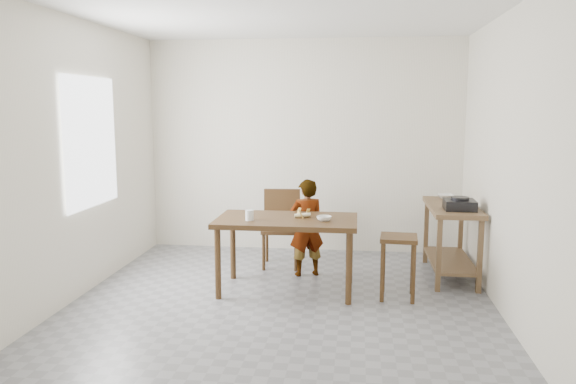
# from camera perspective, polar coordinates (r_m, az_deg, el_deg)

# --- Properties ---
(floor) EXTENTS (4.00, 4.00, 0.04)m
(floor) POSITION_cam_1_polar(r_m,az_deg,el_deg) (5.53, -0.52, -11.14)
(floor) COLOR slate
(floor) RESTS_ON ground
(ceiling) EXTENTS (4.00, 4.00, 0.04)m
(ceiling) POSITION_cam_1_polar(r_m,az_deg,el_deg) (5.28, -0.57, 18.12)
(ceiling) COLOR white
(ceiling) RESTS_ON wall_back
(wall_back) EXTENTS (4.00, 0.04, 2.70)m
(wall_back) POSITION_cam_1_polar(r_m,az_deg,el_deg) (7.23, 1.60, 4.66)
(wall_back) COLOR silver
(wall_back) RESTS_ON ground
(wall_front) EXTENTS (4.00, 0.04, 2.70)m
(wall_front) POSITION_cam_1_polar(r_m,az_deg,el_deg) (3.25, -5.30, -0.26)
(wall_front) COLOR silver
(wall_front) RESTS_ON ground
(wall_left) EXTENTS (0.04, 4.00, 2.70)m
(wall_left) POSITION_cam_1_polar(r_m,az_deg,el_deg) (5.85, -20.59, 3.18)
(wall_left) COLOR silver
(wall_left) RESTS_ON ground
(wall_right) EXTENTS (0.04, 4.00, 2.70)m
(wall_right) POSITION_cam_1_polar(r_m,az_deg,el_deg) (5.35, 21.46, 2.67)
(wall_right) COLOR silver
(wall_right) RESTS_ON ground
(window_pane) EXTENTS (0.02, 1.10, 1.30)m
(window_pane) POSITION_cam_1_polar(r_m,az_deg,el_deg) (5.99, -19.36, 4.80)
(window_pane) COLOR silver
(window_pane) RESTS_ON wall_left
(dining_table) EXTENTS (1.40, 0.80, 0.75)m
(dining_table) POSITION_cam_1_polar(r_m,az_deg,el_deg) (5.70, -0.13, -6.38)
(dining_table) COLOR #402914
(dining_table) RESTS_ON floor
(prep_counter) EXTENTS (0.50, 1.20, 0.80)m
(prep_counter) POSITION_cam_1_polar(r_m,az_deg,el_deg) (6.41, 16.20, -4.80)
(prep_counter) COLOR brown
(prep_counter) RESTS_ON floor
(child) EXTENTS (0.46, 0.38, 1.08)m
(child) POSITION_cam_1_polar(r_m,az_deg,el_deg) (6.18, 1.88, -3.63)
(child) COLOR white
(child) RESTS_ON floor
(dining_chair) EXTENTS (0.45, 0.45, 0.89)m
(dining_chair) POSITION_cam_1_polar(r_m,az_deg,el_deg) (6.54, -0.73, -3.79)
(dining_chair) COLOR #402914
(dining_chair) RESTS_ON floor
(stool) EXTENTS (0.37, 0.37, 0.62)m
(stool) POSITION_cam_1_polar(r_m,az_deg,el_deg) (5.60, 11.10, -7.50)
(stool) COLOR #402914
(stool) RESTS_ON floor
(glass_tumbler) EXTENTS (0.10, 0.10, 0.10)m
(glass_tumbler) POSITION_cam_1_polar(r_m,az_deg,el_deg) (5.51, -3.93, -2.36)
(glass_tumbler) COLOR white
(glass_tumbler) RESTS_ON dining_table
(small_bowl) EXTENTS (0.20, 0.20, 0.05)m
(small_bowl) POSITION_cam_1_polar(r_m,az_deg,el_deg) (5.49, 3.68, -2.69)
(small_bowl) COLOR silver
(small_bowl) RESTS_ON dining_table
(banana) EXTENTS (0.20, 0.16, 0.07)m
(banana) POSITION_cam_1_polar(r_m,az_deg,el_deg) (5.63, 1.49, -2.30)
(banana) COLOR #FFC74C
(banana) RESTS_ON dining_table
(serving_bowl) EXTENTS (0.22, 0.22, 0.05)m
(serving_bowl) POSITION_cam_1_polar(r_m,az_deg,el_deg) (6.76, 15.71, -0.43)
(serving_bowl) COLOR silver
(serving_bowl) RESTS_ON prep_counter
(gas_burner) EXTENTS (0.32, 0.32, 0.10)m
(gas_burner) POSITION_cam_1_polar(r_m,az_deg,el_deg) (6.05, 17.04, -1.25)
(gas_burner) COLOR black
(gas_burner) RESTS_ON prep_counter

